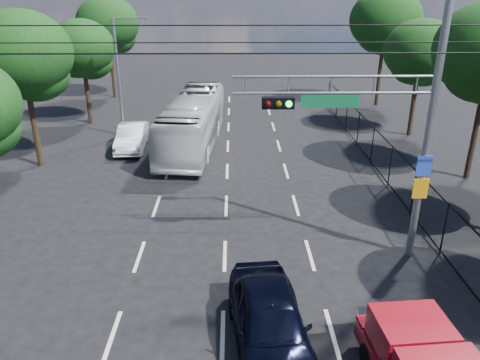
{
  "coord_description": "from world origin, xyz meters",
  "views": [
    {
      "loc": [
        0.32,
        -6.11,
        8.84
      ],
      "look_at": [
        0.54,
        8.2,
        2.8
      ],
      "focal_mm": 35.0,
      "sensor_mm": 36.0,
      "label": 1
    }
  ],
  "objects_px": {
    "signal_mast": "(393,109)",
    "white_bus": "(193,122)",
    "white_van": "(132,137)",
    "navy_hatchback": "(270,322)"
  },
  "relations": [
    {
      "from": "navy_hatchback",
      "to": "white_van",
      "type": "relative_size",
      "value": 1.12
    },
    {
      "from": "signal_mast",
      "to": "white_van",
      "type": "xyz_separation_m",
      "value": [
        -10.78,
        11.64,
        -4.55
      ]
    },
    {
      "from": "signal_mast",
      "to": "navy_hatchback",
      "type": "xyz_separation_m",
      "value": [
        -4.05,
        -4.46,
        -4.43
      ]
    },
    {
      "from": "signal_mast",
      "to": "white_bus",
      "type": "relative_size",
      "value": 0.89
    },
    {
      "from": "navy_hatchback",
      "to": "white_van",
      "type": "bearing_deg",
      "value": 107.12
    },
    {
      "from": "signal_mast",
      "to": "white_van",
      "type": "relative_size",
      "value": 2.25
    },
    {
      "from": "white_van",
      "to": "white_bus",
      "type": "bearing_deg",
      "value": 3.37
    },
    {
      "from": "signal_mast",
      "to": "white_bus",
      "type": "xyz_separation_m",
      "value": [
        -7.28,
        12.02,
        -3.76
      ]
    },
    {
      "from": "signal_mast",
      "to": "white_van",
      "type": "height_order",
      "value": "signal_mast"
    },
    {
      "from": "white_bus",
      "to": "white_van",
      "type": "xyz_separation_m",
      "value": [
        -3.5,
        -0.38,
        -0.79
      ]
    }
  ]
}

